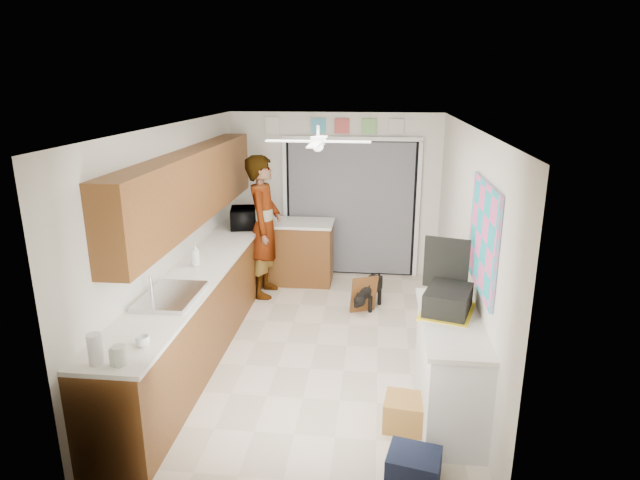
{
  "coord_description": "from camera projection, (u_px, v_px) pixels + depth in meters",
  "views": [
    {
      "loc": [
        0.66,
        -5.58,
        2.95
      ],
      "look_at": [
        0.0,
        0.4,
        1.15
      ],
      "focal_mm": 30.0,
      "sensor_mm": 36.0,
      "label": 1
    }
  ],
  "objects": [
    {
      "name": "door_trim_left",
      "position": [
        285.0,
        207.0,
        8.33
      ],
      "size": [
        0.06,
        0.04,
        2.1
      ],
      "primitive_type": "cube",
      "color": "white",
      "rests_on": "wall_back"
    },
    {
      "name": "curtain_panel",
      "position": [
        351.0,
        209.0,
        8.21
      ],
      "size": [
        1.9,
        0.03,
        2.05
      ],
      "primitive_type": "cube",
      "color": "slate",
      "rests_on": "wall_back"
    },
    {
      "name": "door_trim_right",
      "position": [
        418.0,
        211.0,
        8.12
      ],
      "size": [
        0.06,
        0.04,
        2.1
      ],
      "primitive_type": "cube",
      "color": "white",
      "rests_on": "wall_back"
    },
    {
      "name": "wall_back",
      "position": [
        335.0,
        195.0,
        8.25
      ],
      "size": [
        3.2,
        0.0,
        3.2
      ],
      "primitive_type": "plane",
      "rotation": [
        1.57,
        0.0,
        0.0
      ],
      "color": "silver",
      "rests_on": "ground"
    },
    {
      "name": "right_counter_top",
      "position": [
        452.0,
        322.0,
        4.68
      ],
      "size": [
        0.54,
        1.44,
        0.04
      ],
      "primitive_type": "cube",
      "color": "white",
      "rests_on": "right_counter_base"
    },
    {
      "name": "back_opening_recess",
      "position": [
        351.0,
        209.0,
        8.25
      ],
      "size": [
        2.0,
        0.06,
        2.1
      ],
      "primitive_type": "cube",
      "color": "black",
      "rests_on": "wall_back"
    },
    {
      "name": "faucet",
      "position": [
        151.0,
        287.0,
        5.13
      ],
      "size": [
        0.03,
        0.03,
        0.22
      ],
      "primitive_type": "cylinder",
      "color": "silver",
      "rests_on": "left_countertop"
    },
    {
      "name": "cabinet_door_panel",
      "position": [
        364.0,
        294.0,
        6.99
      ],
      "size": [
        0.37,
        0.26,
        0.52
      ],
      "primitive_type": "cube",
      "rotation": [
        0.21,
        0.0,
        0.41
      ],
      "color": "brown",
      "rests_on": "floor"
    },
    {
      "name": "cup",
      "position": [
        143.0,
        341.0,
        4.2
      ],
      "size": [
        0.12,
        0.12,
        0.09
      ],
      "primitive_type": "imported",
      "rotation": [
        0.0,
        0.0,
        -0.12
      ],
      "color": "white",
      "rests_on": "left_countertop"
    },
    {
      "name": "man",
      "position": [
        264.0,
        227.0,
        7.43
      ],
      "size": [
        0.48,
        0.73,
        2.0
      ],
      "primitive_type": "imported",
      "rotation": [
        0.0,
        0.0,
        1.57
      ],
      "color": "white",
      "rests_on": "floor"
    },
    {
      "name": "ceiling_fan",
      "position": [
        318.0,
        141.0,
        5.75
      ],
      "size": [
        1.14,
        1.14,
        0.24
      ],
      "primitive_type": "cube",
      "color": "white",
      "rests_on": "ceiling"
    },
    {
      "name": "header_frame_1",
      "position": [
        318.0,
        126.0,
        7.95
      ],
      "size": [
        0.22,
        0.02,
        0.22
      ],
      "primitive_type": "cube",
      "color": "#4AAAC6",
      "rests_on": "wall_back"
    },
    {
      "name": "cardboard_box",
      "position": [
        410.0,
        413.0,
        4.7
      ],
      "size": [
        0.48,
        0.39,
        0.28
      ],
      "primitive_type": "cube",
      "rotation": [
        0.0,
        0.0,
        -0.13
      ],
      "color": "olive",
      "rests_on": "floor"
    },
    {
      "name": "suitcase",
      "position": [
        448.0,
        300.0,
        4.82
      ],
      "size": [
        0.5,
        0.59,
        0.21
      ],
      "primitive_type": "cube",
      "rotation": [
        0.0,
        0.0,
        -0.29
      ],
      "color": "black",
      "rests_on": "right_counter_top"
    },
    {
      "name": "header_frame_2",
      "position": [
        342.0,
        126.0,
        7.91
      ],
      "size": [
        0.22,
        0.02,
        0.22
      ],
      "primitive_type": "cube",
      "color": "#C14A48",
      "rests_on": "wall_back"
    },
    {
      "name": "wall_front",
      "position": [
        272.0,
        352.0,
        3.49
      ],
      "size": [
        3.2,
        0.0,
        3.2
      ],
      "primitive_type": "plane",
      "rotation": [
        -1.57,
        0.0,
        0.0
      ],
      "color": "silver",
      "rests_on": "ground"
    },
    {
      "name": "right_counter_base",
      "position": [
        449.0,
        370.0,
        4.81
      ],
      "size": [
        0.5,
        1.4,
        0.9
      ],
      "primitive_type": "cube",
      "color": "white",
      "rests_on": "floor"
    },
    {
      "name": "header_frame_4",
      "position": [
        396.0,
        127.0,
        7.83
      ],
      "size": [
        0.22,
        0.02,
        0.22
      ],
      "primitive_type": "cube",
      "color": "silver",
      "rests_on": "wall_back"
    },
    {
      "name": "abstract_painting",
      "position": [
        483.0,
        237.0,
        4.64
      ],
      "size": [
        0.03,
        1.15,
        0.95
      ],
      "primitive_type": "cube",
      "color": "pink",
      "rests_on": "wall_right"
    },
    {
      "name": "upper_cabinets",
      "position": [
        192.0,
        186.0,
        6.05
      ],
      "size": [
        0.32,
        4.0,
        0.8
      ],
      "primitive_type": "cube",
      "color": "brown",
      "rests_on": "wall_left"
    },
    {
      "name": "soap_bottle",
      "position": [
        195.0,
        255.0,
        6.0
      ],
      "size": [
        0.14,
        0.14,
        0.27
      ],
      "primitive_type": "imported",
      "rotation": [
        0.0,
        0.0,
        0.42
      ],
      "color": "silver",
      "rests_on": "left_countertop"
    },
    {
      "name": "suitcase_rim",
      "position": [
        447.0,
        311.0,
        4.86
      ],
      "size": [
        0.59,
        0.68,
        0.02
      ],
      "primitive_type": "cube",
      "rotation": [
        0.0,
        0.0,
        -0.29
      ],
      "color": "yellow",
      "rests_on": "suitcase"
    },
    {
      "name": "header_frame_3",
      "position": [
        369.0,
        126.0,
        7.87
      ],
      "size": [
        0.22,
        0.02,
        0.22
      ],
      "primitive_type": "cube",
      "color": "#7CBC6B",
      "rests_on": "wall_back"
    },
    {
      "name": "microwave",
      "position": [
        243.0,
        218.0,
        7.57
      ],
      "size": [
        0.44,
        0.56,
        0.28
      ],
      "primitive_type": "imported",
      "rotation": [
        0.0,
        0.0,
        1.79
      ],
      "color": "black",
      "rests_on": "left_countertop"
    },
    {
      "name": "peninsula_base",
      "position": [
        299.0,
        253.0,
        8.05
      ],
      "size": [
        1.0,
        0.6,
        0.9
      ],
      "primitive_type": "cube",
      "color": "brown",
      "rests_on": "floor"
    },
    {
      "name": "floor",
      "position": [
        316.0,
        344.0,
        6.23
      ],
      "size": [
        5.0,
        5.0,
        0.0
      ],
      "primitive_type": "plane",
      "color": "beige",
      "rests_on": "ground"
    },
    {
      "name": "navy_crate",
      "position": [
        414.0,
        467.0,
        4.08
      ],
      "size": [
        0.45,
        0.4,
        0.24
      ],
      "primitive_type": "cube",
      "rotation": [
        0.0,
        0.0,
        -0.21
      ],
      "color": "black",
      "rests_on": "floor"
    },
    {
      "name": "wall_right",
      "position": [
        465.0,
        246.0,
        5.7
      ],
      "size": [
        0.0,
        5.0,
        5.0
      ],
      "primitive_type": "plane",
      "rotation": [
        1.57,
        0.0,
        -1.57
      ],
      "color": "silver",
      "rests_on": "ground"
    },
    {
      "name": "paper_towel_roll",
      "position": [
        95.0,
        349.0,
        3.92
      ],
      "size": [
        0.14,
        0.14,
        0.24
      ],
      "primitive_type": "cylinder",
      "rotation": [
        0.0,
        0.0,
        -0.38
      ],
      "color": "white",
      "rests_on": "left_countertop"
    },
    {
      "name": "wall_left",
      "position": [
        176.0,
        237.0,
        6.04
      ],
      "size": [
        0.0,
        5.0,
        5.0
      ],
      "primitive_type": "plane",
      "rotation": [
        1.57,
        0.0,
        1.57
      ],
      "color": "silver",
      "rests_on": "ground"
    },
    {
      "name": "route66_sign",
      "position": [
        272.0,
        125.0,
        8.02
      ],
      "size": [
        0.22,
        0.02,
        0.26
      ],
      "primitive_type": "cube",
      "color": "silver",
      "rests_on": "wall_back"
    },
    {
      "name": "jar_a",
      "position": [
        119.0,
        356.0,
        3.92
      ],
      "size": [
        0.11,
        0.11,
        0.15
      ],
      "primitive_type": "cylinder",
      "rotation": [
        0.0,
        0.0,
        0.07
      ],
      "color": "silver",
      "rests_on": "left_countertop"
    },
    {
      "name": "left_countertop",
      "position": [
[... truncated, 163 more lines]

